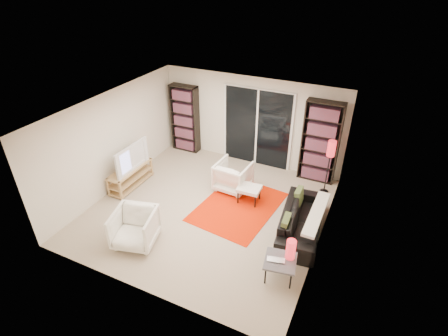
{
  "coord_description": "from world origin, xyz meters",
  "views": [
    {
      "loc": [
        3.03,
        -5.58,
        4.93
      ],
      "look_at": [
        0.25,
        0.3,
        1.0
      ],
      "focal_mm": 28.0,
      "sensor_mm": 36.0,
      "label": 1
    }
  ],
  "objects_px": {
    "tv_stand": "(131,176)",
    "ottoman": "(249,189)",
    "armchair_front": "(135,228)",
    "sofa": "(302,220)",
    "side_table": "(280,262)",
    "floor_lamp": "(330,154)",
    "bookshelf_right": "(320,142)",
    "bookshelf_left": "(185,119)",
    "armchair_back": "(233,176)"
  },
  "relations": [
    {
      "from": "bookshelf_right",
      "to": "tv_stand",
      "type": "bearing_deg",
      "value": -150.89
    },
    {
      "from": "armchair_front",
      "to": "tv_stand",
      "type": "bearing_deg",
      "value": 115.86
    },
    {
      "from": "armchair_front",
      "to": "ottoman",
      "type": "height_order",
      "value": "armchair_front"
    },
    {
      "from": "tv_stand",
      "to": "armchair_front",
      "type": "relative_size",
      "value": 1.59
    },
    {
      "from": "bookshelf_right",
      "to": "ottoman",
      "type": "relative_size",
      "value": 3.87
    },
    {
      "from": "sofa",
      "to": "ottoman",
      "type": "height_order",
      "value": "sofa"
    },
    {
      "from": "bookshelf_right",
      "to": "armchair_front",
      "type": "relative_size",
      "value": 2.56
    },
    {
      "from": "bookshelf_right",
      "to": "sofa",
      "type": "xyz_separation_m",
      "value": [
        0.19,
        -2.16,
        -0.76
      ]
    },
    {
      "from": "bookshelf_right",
      "to": "ottoman",
      "type": "height_order",
      "value": "bookshelf_right"
    },
    {
      "from": "tv_stand",
      "to": "sofa",
      "type": "height_order",
      "value": "sofa"
    },
    {
      "from": "sofa",
      "to": "armchair_front",
      "type": "height_order",
      "value": "armchair_front"
    },
    {
      "from": "armchair_back",
      "to": "tv_stand",
      "type": "bearing_deg",
      "value": 25.75
    },
    {
      "from": "bookshelf_left",
      "to": "ottoman",
      "type": "height_order",
      "value": "bookshelf_left"
    },
    {
      "from": "floor_lamp",
      "to": "ottoman",
      "type": "bearing_deg",
      "value": -143.1
    },
    {
      "from": "armchair_front",
      "to": "side_table",
      "type": "height_order",
      "value": "armchair_front"
    },
    {
      "from": "floor_lamp",
      "to": "armchair_back",
      "type": "bearing_deg",
      "value": -158.75
    },
    {
      "from": "tv_stand",
      "to": "side_table",
      "type": "relative_size",
      "value": 2.05
    },
    {
      "from": "side_table",
      "to": "floor_lamp",
      "type": "xyz_separation_m",
      "value": [
        0.19,
        3.02,
        0.7
      ]
    },
    {
      "from": "bookshelf_left",
      "to": "bookshelf_right",
      "type": "height_order",
      "value": "bookshelf_right"
    },
    {
      "from": "armchair_front",
      "to": "ottoman",
      "type": "relative_size",
      "value": 1.51
    },
    {
      "from": "bookshelf_left",
      "to": "tv_stand",
      "type": "xyz_separation_m",
      "value": [
        -0.25,
        -2.28,
        -0.71
      ]
    },
    {
      "from": "bookshelf_right",
      "to": "armchair_front",
      "type": "bearing_deg",
      "value": -124.75
    },
    {
      "from": "bookshelf_left",
      "to": "bookshelf_right",
      "type": "bearing_deg",
      "value": -0.0
    },
    {
      "from": "bookshelf_left",
      "to": "side_table",
      "type": "height_order",
      "value": "bookshelf_left"
    },
    {
      "from": "tv_stand",
      "to": "floor_lamp",
      "type": "height_order",
      "value": "floor_lamp"
    },
    {
      "from": "ottoman",
      "to": "armchair_front",
      "type": "bearing_deg",
      "value": -124.18
    },
    {
      "from": "side_table",
      "to": "floor_lamp",
      "type": "relative_size",
      "value": 0.46
    },
    {
      "from": "armchair_back",
      "to": "side_table",
      "type": "relative_size",
      "value": 1.26
    },
    {
      "from": "bookshelf_left",
      "to": "floor_lamp",
      "type": "height_order",
      "value": "bookshelf_left"
    },
    {
      "from": "sofa",
      "to": "armchair_front",
      "type": "xyz_separation_m",
      "value": [
        -2.89,
        -1.74,
        0.08
      ]
    },
    {
      "from": "tv_stand",
      "to": "ottoman",
      "type": "relative_size",
      "value": 2.41
    },
    {
      "from": "floor_lamp",
      "to": "side_table",
      "type": "bearing_deg",
      "value": -93.59
    },
    {
      "from": "armchair_back",
      "to": "floor_lamp",
      "type": "xyz_separation_m",
      "value": [
        2.08,
        0.81,
        0.7
      ]
    },
    {
      "from": "bookshelf_right",
      "to": "armchair_back",
      "type": "height_order",
      "value": "bookshelf_right"
    },
    {
      "from": "armchair_front",
      "to": "bookshelf_left",
      "type": "bearing_deg",
      "value": 91.56
    },
    {
      "from": "side_table",
      "to": "floor_lamp",
      "type": "distance_m",
      "value": 3.1
    },
    {
      "from": "ottoman",
      "to": "floor_lamp",
      "type": "distance_m",
      "value": 2.04
    },
    {
      "from": "sofa",
      "to": "bookshelf_left",
      "type": "bearing_deg",
      "value": 55.61
    },
    {
      "from": "side_table",
      "to": "tv_stand",
      "type": "bearing_deg",
      "value": 163.62
    },
    {
      "from": "tv_stand",
      "to": "floor_lamp",
      "type": "xyz_separation_m",
      "value": [
        4.44,
        1.77,
        0.8
      ]
    },
    {
      "from": "side_table",
      "to": "sofa",
      "type": "bearing_deg",
      "value": 88.52
    },
    {
      "from": "bookshelf_left",
      "to": "sofa",
      "type": "height_order",
      "value": "bookshelf_left"
    },
    {
      "from": "tv_stand",
      "to": "armchair_front",
      "type": "bearing_deg",
      "value": -49.38
    },
    {
      "from": "ottoman",
      "to": "floor_lamp",
      "type": "xyz_separation_m",
      "value": [
        1.52,
        1.14,
        0.72
      ]
    },
    {
      "from": "armchair_front",
      "to": "side_table",
      "type": "bearing_deg",
      "value": -7.33
    },
    {
      "from": "armchair_back",
      "to": "armchair_front",
      "type": "height_order",
      "value": "armchair_front"
    },
    {
      "from": "sofa",
      "to": "armchair_back",
      "type": "height_order",
      "value": "armchair_back"
    },
    {
      "from": "bookshelf_left",
      "to": "side_table",
      "type": "distance_m",
      "value": 5.37
    },
    {
      "from": "bookshelf_left",
      "to": "armchair_front",
      "type": "relative_size",
      "value": 2.38
    },
    {
      "from": "armchair_back",
      "to": "side_table",
      "type": "bearing_deg",
      "value": 134.24
    }
  ]
}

